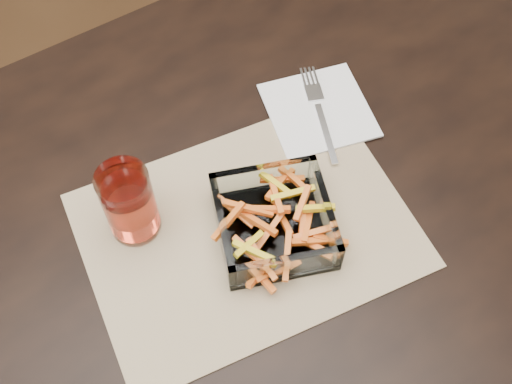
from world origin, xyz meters
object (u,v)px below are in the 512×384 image
tumbler (130,205)px  dining_table (204,262)px  fork (319,110)px  glass_bowl (274,223)px

tumbler → dining_table: bearing=-42.5°
dining_table → tumbler: (-0.07, 0.06, 0.15)m
fork → tumbler: bearing=-153.5°
dining_table → glass_bowl: bearing=-29.8°
fork → dining_table: bearing=-139.8°
tumbler → fork: bearing=4.3°
dining_table → tumbler: 0.17m
tumbler → fork: (0.34, 0.02, -0.05)m
glass_bowl → tumbler: (-0.16, 0.11, 0.03)m
glass_bowl → fork: size_ratio=1.06×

